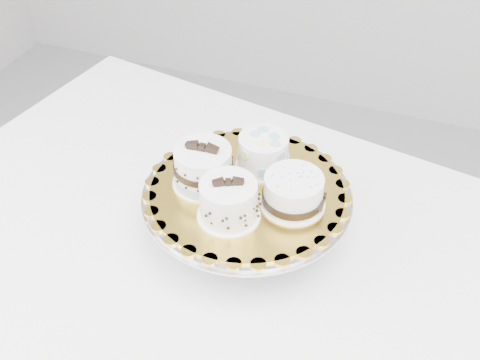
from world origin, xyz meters
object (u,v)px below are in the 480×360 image
(cake_board, at_px, (247,191))
(cake_banded, at_px, (203,168))
(cake_swirl, at_px, (229,201))
(cake_stand, at_px, (247,205))
(cake_ribbon, at_px, (294,192))
(table, at_px, (227,270))
(cake_dots, at_px, (263,152))

(cake_board, relative_size, cake_banded, 3.06)
(cake_swirl, bearing_deg, cake_stand, 59.53)
(cake_ribbon, bearing_deg, cake_stand, 172.82)
(table, height_order, cake_stand, cake_stand)
(cake_stand, height_order, cake_swirl, cake_swirl)
(table, height_order, cake_swirl, cake_swirl)
(cake_board, relative_size, cake_dots, 2.89)
(table, xyz_separation_m, cake_swirl, (0.02, -0.03, 0.21))
(table, bearing_deg, cake_ribbon, 27.91)
(table, bearing_deg, cake_stand, 70.59)
(cake_banded, xyz_separation_m, cake_ribbon, (0.16, 0.00, -0.01))
(cake_swirl, bearing_deg, cake_ribbon, 9.64)
(cake_board, height_order, cake_ribbon, cake_ribbon)
(table, relative_size, cake_ribbon, 11.92)
(cake_board, relative_size, cake_ribbon, 2.91)
(cake_banded, relative_size, cake_ribbon, 0.95)
(table, xyz_separation_m, cake_ribbon, (0.11, 0.03, 0.20))
(cake_stand, bearing_deg, cake_banded, -173.62)
(cake_board, xyz_separation_m, cake_dots, (0.01, 0.07, 0.04))
(table, xyz_separation_m, cake_dots, (0.03, 0.11, 0.21))
(table, xyz_separation_m, cake_stand, (0.02, 0.04, 0.14))
(cake_dots, bearing_deg, table, -80.89)
(cake_dots, height_order, cake_ribbon, cake_dots)
(table, bearing_deg, cake_banded, 159.08)
(cake_board, bearing_deg, table, -119.97)
(cake_ribbon, bearing_deg, table, -164.96)
(cake_stand, xyz_separation_m, cake_banded, (-0.08, -0.01, 0.07))
(table, xyz_separation_m, cake_banded, (-0.05, 0.03, 0.21))
(table, distance_m, cake_stand, 0.15)
(cake_board, bearing_deg, cake_ribbon, -4.87)
(table, distance_m, cake_board, 0.18)
(cake_banded, bearing_deg, cake_ribbon, -3.16)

